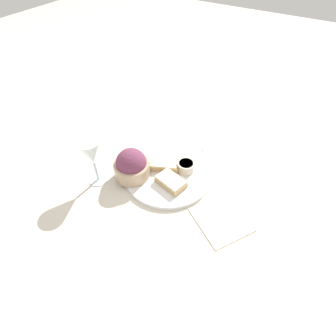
{
  "coord_description": "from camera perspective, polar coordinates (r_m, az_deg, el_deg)",
  "views": [
    {
      "loc": [
        0.32,
        -0.52,
        0.66
      ],
      "look_at": [
        0.0,
        0.0,
        0.03
      ],
      "focal_mm": 28.0,
      "sensor_mm": 36.0,
      "label": 1
    }
  ],
  "objects": [
    {
      "name": "ground_plane",
      "position": [
        0.9,
        0.0,
        -1.5
      ],
      "size": [
        4.0,
        4.0,
        0.0
      ],
      "primitive_type": "plane",
      "color": "beige"
    },
    {
      "name": "fork",
      "position": [
        1.07,
        7.68,
        7.42
      ],
      "size": [
        0.09,
        0.18,
        0.01
      ],
      "color": "silver",
      "rests_on": "ground_plane"
    },
    {
      "name": "napkin",
      "position": [
        0.8,
        11.53,
        -10.85
      ],
      "size": [
        0.2,
        0.2,
        0.01
      ],
      "color": "beige",
      "rests_on": "ground_plane"
    },
    {
      "name": "cheese_toast_near",
      "position": [
        0.84,
        0.63,
        -2.98
      ],
      "size": [
        0.11,
        0.08,
        0.03
      ],
      "color": "tan",
      "rests_on": "dinner_plate"
    },
    {
      "name": "salad_bowl",
      "position": [
        0.86,
        -7.93,
        0.52
      ],
      "size": [
        0.12,
        0.12,
        0.1
      ],
      "color": "tan",
      "rests_on": "dinner_plate"
    },
    {
      "name": "wine_glass",
      "position": [
        0.83,
        -16.42,
        3.17
      ],
      "size": [
        0.08,
        0.08,
        0.17
      ],
      "color": "silver",
      "rests_on": "ground_plane"
    },
    {
      "name": "cheese_toast_far",
      "position": [
        0.9,
        -0.74,
        0.89
      ],
      "size": [
        0.11,
        0.09,
        0.03
      ],
      "color": "tan",
      "rests_on": "dinner_plate"
    },
    {
      "name": "sauce_ramekin",
      "position": [
        0.88,
        3.91,
        0.42
      ],
      "size": [
        0.06,
        0.06,
        0.03
      ],
      "color": "beige",
      "rests_on": "dinner_plate"
    },
    {
      "name": "dinner_plate",
      "position": [
        0.89,
        0.0,
        -1.2
      ],
      "size": [
        0.3,
        0.3,
        0.01
      ],
      "color": "white",
      "rests_on": "ground_plane"
    }
  ]
}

